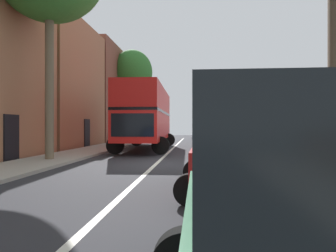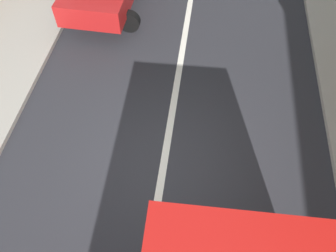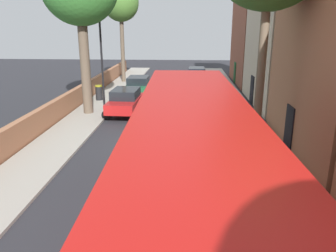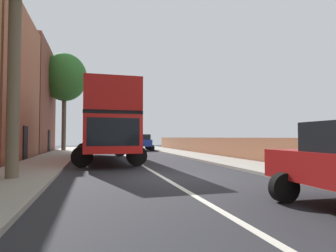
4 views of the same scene
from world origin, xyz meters
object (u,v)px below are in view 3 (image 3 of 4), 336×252
(parked_car_blue_left_1, at_px, (197,75))
(street_tree_right_1, at_px, (121,4))
(lamppost_right, at_px, (101,55))
(double_decker_bus, at_px, (191,168))
(litter_bin_right, at_px, (99,93))
(parked_car_green_right_3, at_px, (138,86))
(parked_car_red_right_0, at_px, (125,101))

(parked_car_blue_left_1, bearing_deg, street_tree_right_1, -3.74)
(lamppost_right, bearing_deg, street_tree_right_1, -86.26)
(double_decker_bus, height_order, litter_bin_right, double_decker_bus)
(parked_car_green_right_3, relative_size, lamppost_right, 0.63)
(double_decker_bus, distance_m, parked_car_blue_left_1, 25.93)
(parked_car_red_right_0, bearing_deg, lamppost_right, -39.27)
(double_decker_bus, bearing_deg, street_tree_right_1, -75.67)
(parked_car_green_right_3, distance_m, street_tree_right_1, 10.06)
(parked_car_red_right_0, relative_size, litter_bin_right, 3.65)
(parked_car_green_right_3, bearing_deg, double_decker_bus, 102.20)
(parked_car_blue_left_1, xyz_separation_m, litter_bin_right, (7.80, 8.44, -0.23))
(double_decker_bus, distance_m, litter_bin_right, 18.87)
(double_decker_bus, relative_size, lamppost_right, 1.72)
(double_decker_bus, bearing_deg, litter_bin_right, -68.13)
(double_decker_bus, relative_size, parked_car_blue_left_1, 2.53)
(double_decker_bus, relative_size, litter_bin_right, 9.37)
(parked_car_blue_left_1, height_order, street_tree_right_1, street_tree_right_1)
(double_decker_bus, distance_m, parked_car_red_right_0, 14.29)
(parked_car_red_right_0, height_order, parked_car_blue_left_1, parked_car_red_right_0)
(parked_car_blue_left_1, relative_size, street_tree_right_1, 0.45)
(street_tree_right_1, height_order, litter_bin_right, street_tree_right_1)
(parked_car_green_right_3, bearing_deg, lamppost_right, 67.61)
(litter_bin_right, bearing_deg, street_tree_right_1, -91.68)
(litter_bin_right, bearing_deg, parked_car_green_right_3, -144.65)
(double_decker_bus, xyz_separation_m, street_tree_right_1, (6.74, -26.37, 5.40))
(street_tree_right_1, xyz_separation_m, litter_bin_right, (0.26, 8.93, -7.05))
(parked_car_green_right_3, distance_m, litter_bin_right, 3.44)
(lamppost_right, relative_size, litter_bin_right, 5.46)
(parked_car_green_right_3, xyz_separation_m, lamppost_right, (1.80, 4.37, 2.87))
(parked_car_blue_left_1, distance_m, parked_car_green_right_3, 8.16)
(double_decker_bus, bearing_deg, parked_car_green_right_3, -77.80)
(double_decker_bus, xyz_separation_m, parked_car_blue_left_1, (-0.80, -25.88, -1.42))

